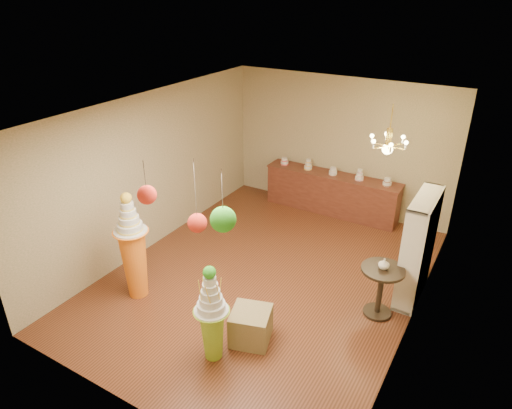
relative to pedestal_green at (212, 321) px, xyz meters
The scene contains 17 objects.
floor 2.16m from the pedestal_green, 98.50° to the left, with size 6.50×6.50×0.00m, color #552A17.
ceiling 3.16m from the pedestal_green, 98.50° to the left, with size 6.50×6.50×0.00m, color white.
wall_back 5.38m from the pedestal_green, 93.30° to the left, with size 5.00×0.04×3.00m, color tan.
wall_front 1.53m from the pedestal_green, 104.23° to the right, with size 5.00×0.04×3.00m, color tan.
wall_left 3.58m from the pedestal_green, 143.91° to the left, with size 0.04×6.50×3.00m, color tan.
wall_right 3.13m from the pedestal_green, 42.98° to the left, with size 0.04×6.50×3.00m, color tan.
pedestal_green is the anchor object (origin of this frame).
pedestal_orange 1.99m from the pedestal_green, 164.81° to the left, with size 0.63×0.63×1.87m.
burlap_riser 0.71m from the pedestal_green, 62.59° to the left, with size 0.55×0.55×0.50m, color olive.
sideboard 5.03m from the pedestal_green, 93.49° to the left, with size 3.04×0.54×1.16m.
shelving_unit 3.51m from the pedestal_green, 54.46° to the left, with size 0.33×1.20×1.80m.
round_table 2.68m from the pedestal_green, 50.43° to the left, with size 0.74×0.74×0.85m.
vase 2.69m from the pedestal_green, 50.43° to the left, with size 0.16×0.16×0.17m, color silver.
pom_red_left 1.60m from the pedestal_green, 93.29° to the right, with size 0.23×0.23×0.92m.
pom_green_mid 1.86m from the pedestal_green, 31.36° to the right, with size 0.29×0.29×0.74m.
pom_red_right 2.08m from the pedestal_green, 132.07° to the right, with size 0.22×0.22×0.52m.
chandelier 4.00m from the pedestal_green, 70.70° to the left, with size 0.74×0.74×0.85m.
Camera 1 is at (3.28, -5.90, 4.74)m, focal length 32.00 mm.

